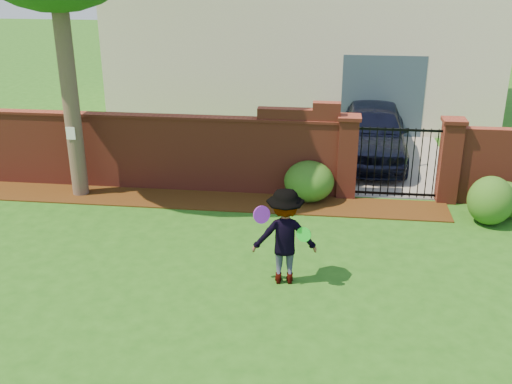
# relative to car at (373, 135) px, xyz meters

# --- Properties ---
(ground) EXTENTS (80.00, 80.00, 0.01)m
(ground) POSITION_rel_car_xyz_m (-3.11, -6.49, -0.76)
(ground) COLOR #215515
(ground) RESTS_ON ground
(mulch_bed) EXTENTS (11.10, 1.08, 0.03)m
(mulch_bed) POSITION_rel_car_xyz_m (-4.06, -3.15, -0.74)
(mulch_bed) COLOR #361D09
(mulch_bed) RESTS_ON ground
(brick_wall) EXTENTS (8.70, 0.31, 2.16)m
(brick_wall) POSITION_rel_car_xyz_m (-5.12, -2.49, 0.18)
(brick_wall) COLOR maroon
(brick_wall) RESTS_ON ground
(pillar_left) EXTENTS (0.50, 0.50, 1.88)m
(pillar_left) POSITION_rel_car_xyz_m (-0.71, -2.49, 0.21)
(pillar_left) COLOR maroon
(pillar_left) RESTS_ON ground
(pillar_right) EXTENTS (0.50, 0.50, 1.88)m
(pillar_right) POSITION_rel_car_xyz_m (1.49, -2.49, 0.21)
(pillar_right) COLOR maroon
(pillar_right) RESTS_ON ground
(iron_gate) EXTENTS (1.78, 0.03, 1.60)m
(iron_gate) POSITION_rel_car_xyz_m (0.39, -2.49, 0.10)
(iron_gate) COLOR black
(iron_gate) RESTS_ON ground
(driveway) EXTENTS (3.20, 8.00, 0.01)m
(driveway) POSITION_rel_car_xyz_m (0.39, 1.51, -0.75)
(driveway) COLOR gray
(driveway) RESTS_ON ground
(house) EXTENTS (12.40, 6.40, 6.30)m
(house) POSITION_rel_car_xyz_m (-2.10, 5.51, 2.41)
(house) COLOR #F2E5CB
(house) RESTS_ON ground
(car) EXTENTS (1.99, 4.49, 1.50)m
(car) POSITION_rel_car_xyz_m (0.00, 0.00, 0.00)
(car) COLOR black
(car) RESTS_ON ground
(paper_notice) EXTENTS (0.20, 0.01, 0.28)m
(paper_notice) POSITION_rel_car_xyz_m (-6.71, -3.28, 0.75)
(paper_notice) COLOR white
(paper_notice) RESTS_ON tree
(shrub_left) EXTENTS (1.10, 1.10, 0.90)m
(shrub_left) POSITION_rel_car_xyz_m (-1.52, -2.83, -0.30)
(shrub_left) COLOR #1C5319
(shrub_left) RESTS_ON ground
(shrub_middle) EXTENTS (0.91, 0.91, 1.01)m
(shrub_middle) POSITION_rel_car_xyz_m (2.16, -3.61, -0.25)
(shrub_middle) COLOR #1C5319
(shrub_middle) RESTS_ON ground
(shrub_right) EXTENTS (0.84, 0.84, 0.75)m
(shrub_right) POSITION_rel_car_xyz_m (2.58, -3.19, -0.38)
(shrub_right) COLOR #1C5319
(shrub_right) RESTS_ON ground
(man) EXTENTS (1.13, 0.73, 1.65)m
(man) POSITION_rel_car_xyz_m (-1.79, -6.46, 0.08)
(man) COLOR gray
(man) RESTS_ON ground
(frisbee_purple) EXTENTS (0.29, 0.23, 0.29)m
(frisbee_purple) POSITION_rel_car_xyz_m (-2.14, -6.71, 0.57)
(frisbee_purple) COLOR purple
(frisbee_purple) RESTS_ON man
(frisbee_green) EXTENTS (0.25, 0.12, 0.25)m
(frisbee_green) POSITION_rel_car_xyz_m (-1.47, -6.64, 0.23)
(frisbee_green) COLOR #1BCE29
(frisbee_green) RESTS_ON man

